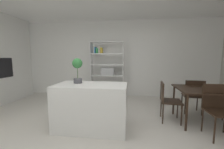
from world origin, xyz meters
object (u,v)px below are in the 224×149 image
Objects in this scene: dining_chair_far at (193,94)px; dining_table at (205,92)px; dining_chair_island_side at (167,98)px; kitchen_island at (91,106)px; dining_chair_near at (218,106)px; potted_plant_on_island at (77,68)px; built_in_oven at (4,68)px; open_bookshelf at (106,71)px.

dining_table is at bearing 97.43° from dining_chair_far.
kitchen_island is at bearing 114.51° from dining_chair_island_side.
dining_chair_near is (2.35, 0.04, 0.11)m from kitchen_island.
dining_table is (2.35, 0.53, 0.24)m from kitchen_island.
potted_plant_on_island is at bearing 25.84° from dining_chair_far.
built_in_oven is 0.54× the size of dining_table.
dining_chair_far is at bearing 91.13° from dining_table.
dining_chair_far is (5.30, -0.05, -0.59)m from built_in_oven.
dining_chair_island_side is at bearing 179.31° from dining_table.
kitchen_island is 0.71× the size of open_bookshelf.
dining_chair_far is at bearing 90.20° from dining_chair_near.
dining_chair_near reaches higher than kitchen_island.
dining_table is (2.65, 0.43, -0.53)m from potted_plant_on_island.
kitchen_island reaches higher than dining_chair_island_side.
dining_chair_near is at bearing -117.33° from dining_chair_island_side.
open_bookshelf is 2.71m from dining_chair_far.
potted_plant_on_island is 0.58× the size of dining_chair_island_side.
built_in_oven is 3.10m from open_bookshelf.
potted_plant_on_island is 0.26× the size of open_bookshelf.
dining_chair_island_side is at bearing -45.24° from open_bookshelf.
dining_chair_island_side is (-0.76, -0.50, 0.00)m from dining_chair_far.
dining_chair_island_side is at bearing 39.36° from dining_chair_far.
built_in_oven is 0.43× the size of kitchen_island.
built_in_oven is 5.33m from dining_chair_far.
open_bookshelf reaches higher than dining_table.
built_in_oven is 4.61m from dining_chair_island_side.
potted_plant_on_island is at bearing -96.36° from open_bookshelf.
dining_table is at bearing -34.64° from open_bookshelf.
kitchen_island is 2.35m from dining_chair_near.
open_bookshelf is at bearing 145.36° from dining_table.
dining_chair_island_side reaches higher than dining_chair_far.
dining_table is (5.31, -0.56, -0.43)m from built_in_oven.
open_bookshelf is 2.38m from dining_chair_island_side.
open_bookshelf is at bearing 50.47° from dining_chair_island_side.
kitchen_island is at bearing -17.28° from potted_plant_on_island.
dining_chair_far is (-0.01, 0.50, -0.16)m from dining_table.
dining_table is 1.29× the size of dining_chair_far.
dining_chair_near is at bearing -90.07° from dining_table.
dining_chair_island_side is at bearing -6.91° from built_in_oven.
built_in_oven is at bearing 5.71° from dining_chair_far.
dining_chair_far is 0.91m from dining_chair_island_side.
potted_plant_on_island is 2.13m from open_bookshelf.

